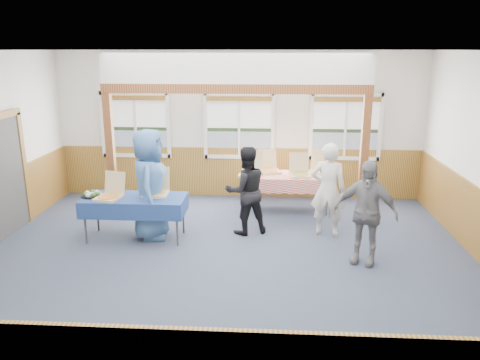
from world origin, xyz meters
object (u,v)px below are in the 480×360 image
object	(u,v)px
woman_white	(328,190)
man_blue	(150,184)
table_left	(134,200)
person_grey	(366,212)
woman_black	(246,191)
table_right	(287,177)

from	to	relation	value
woman_white	man_blue	distance (m)	3.11
table_left	woman_white	bearing A→B (deg)	0.37
person_grey	woman_black	bearing A→B (deg)	173.68
table_right	table_left	bearing A→B (deg)	-136.85
table_left	woman_black	distance (m)	1.95
table_left	person_grey	size ratio (longest dim) A/B	1.11
woman_black	person_grey	xyz separation A→B (m)	(1.88, -1.11, 0.02)
table_left	person_grey	bearing A→B (deg)	-16.93
woman_white	man_blue	size ratio (longest dim) A/B	0.87
person_grey	man_blue	bearing A→B (deg)	-168.84
table_left	woman_black	size ratio (longest dim) A/B	1.15
table_right	man_blue	distance (m)	2.91
table_left	woman_white	distance (m)	3.38
woman_black	person_grey	size ratio (longest dim) A/B	0.97
table_left	woman_white	xyz separation A→B (m)	(3.35, 0.38, 0.14)
man_blue	woman_white	bearing A→B (deg)	-90.75
table_right	woman_white	bearing A→B (deg)	-51.11
table_right	person_grey	bearing A→B (deg)	-53.74
woman_white	woman_black	bearing A→B (deg)	12.53
woman_white	man_blue	bearing A→B (deg)	17.94
table_right	woman_white	world-z (taller)	woman_white
woman_white	man_blue	world-z (taller)	man_blue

